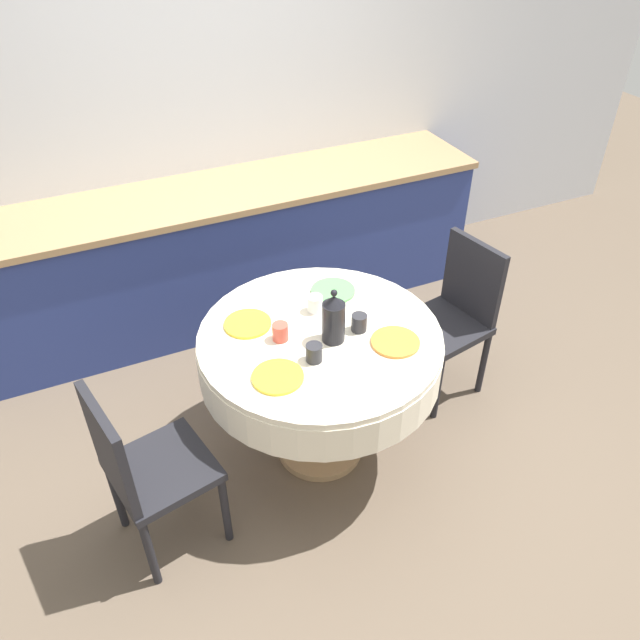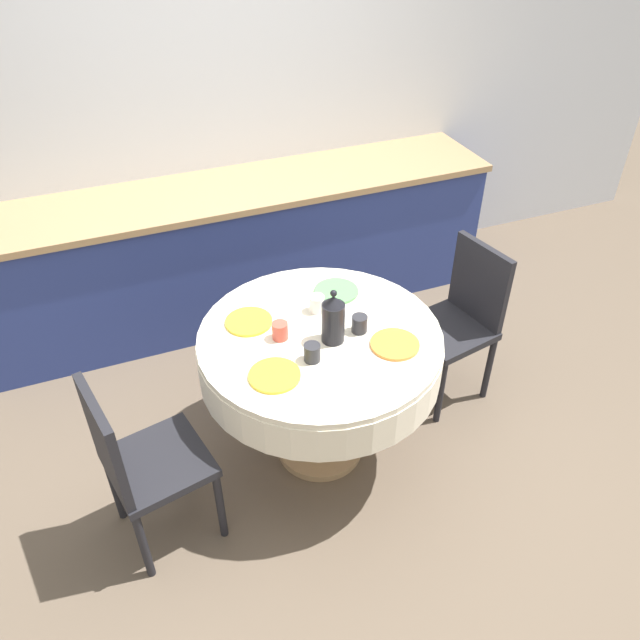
# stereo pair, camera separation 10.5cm
# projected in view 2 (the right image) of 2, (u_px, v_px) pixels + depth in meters

# --- Properties ---
(ground_plane) EXTENTS (12.00, 12.00, 0.00)m
(ground_plane) POSITION_uv_depth(u_px,v_px,m) (320.00, 448.00, 3.27)
(ground_plane) COLOR brown
(wall_back) EXTENTS (7.00, 0.05, 2.60)m
(wall_back) POSITION_uv_depth(u_px,v_px,m) (214.00, 100.00, 3.74)
(wall_back) COLOR silver
(wall_back) RESTS_ON ground_plane
(kitchen_counter) EXTENTS (3.24, 0.64, 0.88)m
(kitchen_counter) POSITION_uv_depth(u_px,v_px,m) (240.00, 250.00, 4.02)
(kitchen_counter) COLOR navy
(kitchen_counter) RESTS_ON ground_plane
(dining_table) EXTENTS (1.12, 1.12, 0.77)m
(dining_table) POSITION_uv_depth(u_px,v_px,m) (320.00, 356.00, 2.88)
(dining_table) COLOR tan
(dining_table) RESTS_ON ground_plane
(chair_left) EXTENTS (0.47, 0.47, 0.90)m
(chair_left) POSITION_uv_depth(u_px,v_px,m) (460.00, 316.00, 3.35)
(chair_left) COLOR black
(chair_left) RESTS_ON ground_plane
(chair_right) EXTENTS (0.47, 0.47, 0.90)m
(chair_right) POSITION_uv_depth(u_px,v_px,m) (139.00, 460.00, 2.57)
(chair_right) COLOR black
(chair_right) RESTS_ON ground_plane
(plate_near_left) EXTENTS (0.22, 0.22, 0.01)m
(plate_near_left) POSITION_uv_depth(u_px,v_px,m) (275.00, 375.00, 2.57)
(plate_near_left) COLOR yellow
(plate_near_left) RESTS_ON dining_table
(cup_near_left) EXTENTS (0.07, 0.07, 0.08)m
(cup_near_left) POSITION_uv_depth(u_px,v_px,m) (312.00, 353.00, 2.64)
(cup_near_left) COLOR #28282D
(cup_near_left) RESTS_ON dining_table
(plate_near_right) EXTENTS (0.22, 0.22, 0.01)m
(plate_near_right) POSITION_uv_depth(u_px,v_px,m) (395.00, 344.00, 2.73)
(plate_near_right) COLOR orange
(plate_near_right) RESTS_ON dining_table
(cup_near_right) EXTENTS (0.07, 0.07, 0.08)m
(cup_near_right) POSITION_uv_depth(u_px,v_px,m) (359.00, 324.00, 2.80)
(cup_near_right) COLOR #28282D
(cup_near_right) RESTS_ON dining_table
(plate_far_left) EXTENTS (0.22, 0.22, 0.01)m
(plate_far_left) POSITION_uv_depth(u_px,v_px,m) (249.00, 322.00, 2.86)
(plate_far_left) COLOR yellow
(plate_far_left) RESTS_ON dining_table
(cup_far_left) EXTENTS (0.07, 0.07, 0.08)m
(cup_far_left) POSITION_uv_depth(u_px,v_px,m) (280.00, 331.00, 2.76)
(cup_far_left) COLOR #CC4C3D
(cup_far_left) RESTS_ON dining_table
(plate_far_right) EXTENTS (0.22, 0.22, 0.01)m
(plate_far_right) POSITION_uv_depth(u_px,v_px,m) (336.00, 291.00, 3.06)
(plate_far_right) COLOR #5BA85B
(plate_far_right) RESTS_ON dining_table
(cup_far_right) EXTENTS (0.07, 0.07, 0.08)m
(cup_far_right) POSITION_uv_depth(u_px,v_px,m) (317.00, 304.00, 2.92)
(cup_far_right) COLOR white
(cup_far_right) RESTS_ON dining_table
(coffee_carafe) EXTENTS (0.10, 0.10, 0.27)m
(coffee_carafe) POSITION_uv_depth(u_px,v_px,m) (333.00, 319.00, 2.70)
(coffee_carafe) COLOR black
(coffee_carafe) RESTS_ON dining_table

